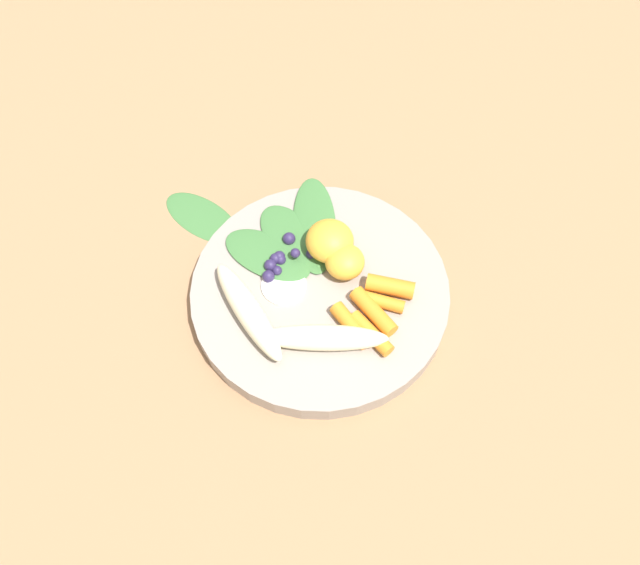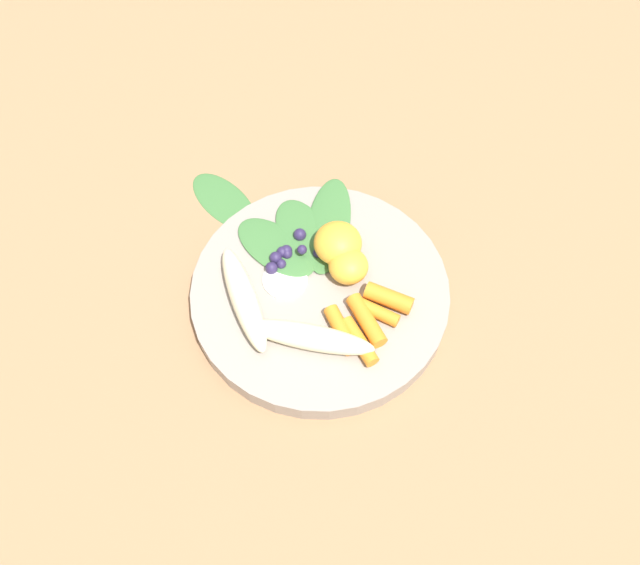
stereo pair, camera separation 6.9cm
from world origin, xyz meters
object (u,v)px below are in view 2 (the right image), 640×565
at_px(bowl, 320,293).
at_px(kale_leaf_stray, 224,200).
at_px(banana_peeled_left, 310,337).
at_px(banana_peeled_right, 245,302).
at_px(orange_segment_near, 338,243).

xyz_separation_m(bowl, kale_leaf_stray, (0.08, -0.17, -0.01)).
bearing_deg(banana_peeled_left, kale_leaf_stray, 130.14).
bearing_deg(banana_peeled_left, bowl, 93.77).
distance_m(banana_peeled_left, kale_leaf_stray, 0.24).
height_order(bowl, kale_leaf_stray, bowl).
height_order(banana_peeled_left, banana_peeled_right, same).
height_order(bowl, banana_peeled_left, banana_peeled_left).
relative_size(bowl, orange_segment_near, 5.30).
relative_size(bowl, banana_peeled_left, 2.12).
xyz_separation_m(bowl, orange_segment_near, (-0.03, -0.04, 0.03)).
distance_m(banana_peeled_right, kale_leaf_stray, 0.17).
bearing_deg(kale_leaf_stray, bowl, 178.81).
bearing_deg(kale_leaf_stray, banana_peeled_right, 151.71).
bearing_deg(banana_peeled_right, bowl, 87.55).
bearing_deg(bowl, banana_peeled_left, 66.40).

